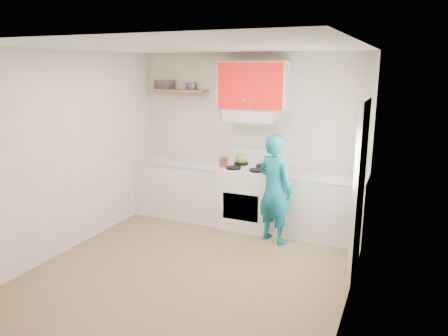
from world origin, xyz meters
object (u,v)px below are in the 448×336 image
at_px(stove, 248,197).
at_px(tin, 191,86).
at_px(kettle, 241,159).
at_px(person, 275,189).
at_px(crock, 224,163).

relative_size(stove, tin, 5.33).
xyz_separation_m(tin, kettle, (0.85, 0.00, -1.09)).
relative_size(kettle, person, 0.12).
height_order(stove, crock, crock).
bearing_deg(tin, crock, -19.78).
bearing_deg(person, kettle, -14.86).
height_order(stove, kettle, kettle).
bearing_deg(person, crock, 3.70).
distance_m(kettle, person, 0.94).
bearing_deg(kettle, crock, -141.43).
relative_size(stove, person, 0.60).
bearing_deg(stove, tin, 170.82).
relative_size(crock, person, 0.10).
bearing_deg(crock, stove, 10.32).
bearing_deg(person, tin, 3.61).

